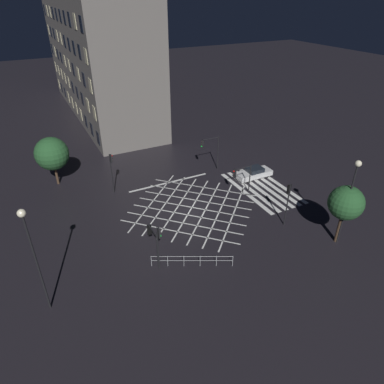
{
  "coord_description": "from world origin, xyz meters",
  "views": [
    {
      "loc": [
        -26.3,
        13.36,
        19.46
      ],
      "look_at": [
        0.0,
        0.0,
        1.85
      ],
      "focal_mm": 32.0,
      "sensor_mm": 36.0,
      "label": 1
    }
  ],
  "objects": [
    {
      "name": "street_lamp_east",
      "position": [
        -6.94,
        14.79,
        5.94
      ],
      "size": [
        0.52,
        0.52,
        8.35
      ],
      "color": "black",
      "rests_on": "ground_plane"
    },
    {
      "name": "pedestrian_railing",
      "position": [
        -7.73,
        3.93,
        0.66
      ],
      "size": [
        3.03,
        5.91,
        1.05
      ],
      "rotation": [
        0.0,
        0.0,
        -2.04
      ],
      "color": "#9EA0A5",
      "rests_on": "ground_plane"
    },
    {
      "name": "ground_plane",
      "position": [
        0.0,
        0.0,
        0.0
      ],
      "size": [
        200.0,
        200.0,
        0.0
      ],
      "primitive_type": "plane",
      "color": "black"
    },
    {
      "name": "street_tree_near",
      "position": [
        -10.7,
        -9.01,
        4.02
      ],
      "size": [
        2.96,
        2.96,
        5.53
      ],
      "color": "#473323",
      "rests_on": "ground_plane"
    },
    {
      "name": "waiting_car",
      "position": [
        2.43,
        -9.46,
        0.62
      ],
      "size": [
        1.7,
        4.44,
        1.31
      ],
      "rotation": [
        0.0,
        0.0,
        1.57
      ],
      "color": "silver",
      "rests_on": "ground_plane"
    },
    {
      "name": "traffic_light_ne_cross",
      "position": [
        6.65,
        6.22,
        3.26
      ],
      "size": [
        0.36,
        0.39,
        4.58
      ],
      "rotation": [
        0.0,
        0.0,
        -1.57
      ],
      "color": "black",
      "rests_on": "ground_plane"
    },
    {
      "name": "traffic_light_se_cross",
      "position": [
        6.41,
        -5.61,
        3.2
      ],
      "size": [
        0.36,
        2.43,
        4.36
      ],
      "rotation": [
        0.0,
        0.0,
        1.57
      ],
      "color": "black",
      "rests_on": "ground_plane"
    },
    {
      "name": "street_tree_far",
      "position": [
        11.48,
        11.53,
        3.76
      ],
      "size": [
        3.68,
        3.68,
        5.62
      ],
      "color": "#473323",
      "rests_on": "ground_plane"
    },
    {
      "name": "road_markings",
      "position": [
        0.31,
        -4.68,
        0.0
      ],
      "size": [
        14.61,
        18.69,
        0.01
      ],
      "color": "silver",
      "rests_on": "ground_plane"
    },
    {
      "name": "office_building",
      "position": [
        35.38,
        0.01,
        13.69
      ],
      "size": [
        38.07,
        10.06,
        27.38
      ],
      "rotation": [
        0.0,
        0.0,
        3.14
      ],
      "color": "slate",
      "rests_on": "ground_plane"
    },
    {
      "name": "traffic_light_nw_main",
      "position": [
        -5.51,
        6.39,
        2.35
      ],
      "size": [
        1.94,
        0.36,
        3.24
      ],
      "color": "black",
      "rests_on": "ground_plane"
    },
    {
      "name": "traffic_light_nw_cross",
      "position": [
        -6.81,
        6.32,
        2.9
      ],
      "size": [
        0.36,
        0.39,
        4.06
      ],
      "rotation": [
        0.0,
        0.0,
        -1.57
      ],
      "color": "black",
      "rests_on": "ground_plane"
    },
    {
      "name": "street_lamp_west",
      "position": [
        -10.86,
        -8.96,
        5.74
      ],
      "size": [
        0.52,
        0.52,
        8.03
      ],
      "color": "black",
      "rests_on": "ground_plane"
    },
    {
      "name": "traffic_light_median_south",
      "position": [
        -0.0,
        -5.81,
        2.44
      ],
      "size": [
        0.36,
        2.29,
        3.34
      ],
      "rotation": [
        0.0,
        0.0,
        1.57
      ],
      "color": "black",
      "rests_on": "ground_plane"
    },
    {
      "name": "traffic_light_sw_main",
      "position": [
        -6.57,
        -6.49,
        3.13
      ],
      "size": [
        0.39,
        0.36,
        4.39
      ],
      "color": "black",
      "rests_on": "ground_plane"
    }
  ]
}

